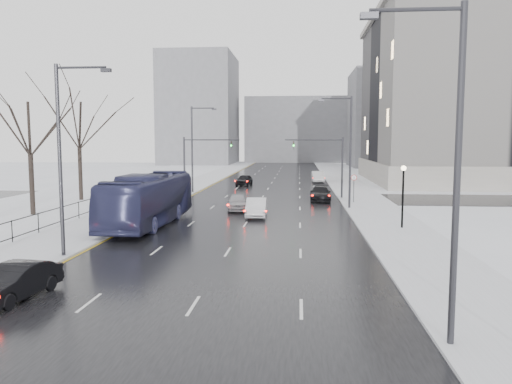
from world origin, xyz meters
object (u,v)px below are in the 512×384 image
(sedan_right_distant, at_px, (318,177))
(streetlight_r_mid, at_px, (348,146))
(tree_park_d, at_px, (33,216))
(mast_signal_left, at_px, (194,159))
(sedan_center_near, at_px, (237,202))
(sedan_left_near, at_px, (15,282))
(no_uturn_sign, at_px, (354,180))
(bus, at_px, (149,199))
(tree_park_e, at_px, (81,201))
(streetlight_r_near, at_px, (450,159))
(sedan_center_far, at_px, (244,180))
(streetlight_l_far, at_px, (194,145))
(streetlight_l_near, at_px, (64,151))
(sedan_right_near, at_px, (256,207))
(lamppost_r_mid, at_px, (403,187))
(mast_signal_right, at_px, (332,160))
(sedan_right_far, at_px, (320,193))

(sedan_right_distant, bearing_deg, streetlight_r_mid, -88.78)
(tree_park_d, height_order, mast_signal_left, mast_signal_left)
(tree_park_d, distance_m, sedan_center_near, 16.92)
(sedan_left_near, bearing_deg, no_uturn_sign, 69.82)
(no_uturn_sign, xyz_separation_m, bus, (-16.13, -13.66, -0.40))
(bus, bearing_deg, tree_park_e, 130.73)
(streetlight_r_near, distance_m, sedan_center_far, 53.92)
(streetlight_l_far, height_order, sedan_right_distant, streetlight_l_far)
(tree_park_e, height_order, streetlight_l_near, streetlight_l_near)
(streetlight_r_mid, xyz_separation_m, sedan_right_near, (-7.67, -5.17, -4.83))
(mast_signal_left, height_order, bus, mast_signal_left)
(mast_signal_left, relative_size, no_uturn_sign, 2.41)
(streetlight_r_near, relative_size, streetlight_l_far, 1.00)
(lamppost_r_mid, height_order, bus, lamppost_r_mid)
(bus, bearing_deg, streetlight_r_near, -52.22)
(tree_park_d, relative_size, sedan_right_distant, 2.60)
(streetlight_l_near, height_order, bus, streetlight_l_near)
(sedan_left_near, relative_size, sedan_center_near, 0.97)
(tree_park_d, bearing_deg, streetlight_l_far, 61.85)
(sedan_right_distant, bearing_deg, streetlight_r_near, -90.33)
(streetlight_r_near, bearing_deg, sedan_left_near, 168.13)
(sedan_right_near, bearing_deg, sedan_center_near, 117.27)
(lamppost_r_mid, distance_m, sedan_center_far, 35.58)
(streetlight_l_near, distance_m, no_uturn_sign, 29.81)
(streetlight_r_near, distance_m, sedan_right_near, 26.43)
(mast_signal_right, xyz_separation_m, no_uturn_sign, (1.87, -4.00, -1.81))
(lamppost_r_mid, xyz_separation_m, sedan_center_near, (-12.46, 8.32, -2.17))
(sedan_right_distant, bearing_deg, no_uturn_sign, -85.89)
(mast_signal_left, xyz_separation_m, bus, (0.40, -17.65, -2.21))
(mast_signal_right, relative_size, mast_signal_left, 1.00)
(sedan_center_near, bearing_deg, lamppost_r_mid, -40.99)
(mast_signal_right, bearing_deg, sedan_right_near, -117.39)
(tree_park_d, height_order, mast_signal_right, mast_signal_right)
(sedan_center_far, bearing_deg, sedan_right_near, -76.39)
(sedan_right_near, bearing_deg, mast_signal_right, 60.55)
(tree_park_e, height_order, sedan_right_near, tree_park_e)
(streetlight_l_near, height_order, mast_signal_right, streetlight_l_near)
(sedan_right_distant, bearing_deg, tree_park_e, -137.11)
(mast_signal_left, distance_m, sedan_left_near, 34.98)
(sedan_right_distant, bearing_deg, tree_park_d, -127.07)
(streetlight_l_near, xyz_separation_m, mast_signal_right, (15.49, 28.00, -1.51))
(streetlight_r_mid, bearing_deg, bus, -147.40)
(tree_park_d, height_order, sedan_left_near, tree_park_d)
(sedan_center_near, height_order, sedan_right_far, sedan_right_far)
(streetlight_r_mid, relative_size, mast_signal_left, 1.54)
(tree_park_d, bearing_deg, sedan_right_distant, 54.74)
(lamppost_r_mid, distance_m, sedan_right_far, 16.82)
(sedan_center_far, bearing_deg, streetlight_r_mid, -57.15)
(streetlight_l_far, xyz_separation_m, sedan_center_near, (6.70, -13.68, -4.84))
(tree_park_d, distance_m, streetlight_r_mid, 27.24)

